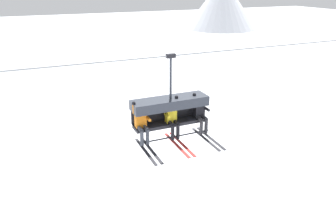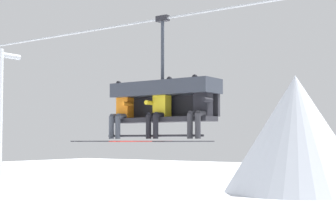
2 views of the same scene
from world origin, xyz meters
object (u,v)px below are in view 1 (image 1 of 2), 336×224
chairlift_chair (170,107)px  skier_black (201,113)px  skier_yellow (172,118)px  skier_orange (142,123)px

chairlift_chair → skier_black: (0.98, -0.21, -0.27)m
chairlift_chair → skier_yellow: chairlift_chair is taller
skier_orange → skier_yellow: (0.99, 0.00, 0.00)m
chairlift_chair → skier_yellow: size_ratio=1.49×
chairlift_chair → skier_orange: size_ratio=1.49×
chairlift_chair → skier_black: chairlift_chair is taller
skier_orange → skier_black: size_ratio=1.00×
skier_orange → skier_yellow: bearing=0.0°
skier_orange → skier_black: (1.97, 0.00, 0.00)m
skier_orange → skier_yellow: same height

